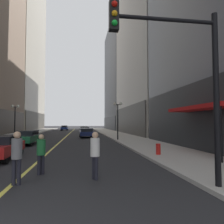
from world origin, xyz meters
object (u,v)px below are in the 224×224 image
object	(u,v)px
car_navy	(86,132)
car_grey	(85,130)
fire_hydrant_right	(158,150)
pedestrian_in_grey_suit	(17,154)
pedestrian_in_green_parka	(41,151)
street_lamp_left_far	(15,114)
car_blue	(65,128)
car_red	(0,146)
traffic_light_near_right	(184,68)
car_black	(84,129)
car_green	(27,137)
pedestrian_in_white_shirt	(95,152)
street_lamp_right_mid	(118,112)

from	to	relation	value
car_navy	car_grey	bearing A→B (deg)	90.29
car_navy	fire_hydrant_right	bearing A→B (deg)	-77.45
pedestrian_in_grey_suit	pedestrian_in_green_parka	xyz separation A→B (m)	(0.53, 1.39, -0.11)
street_lamp_left_far	car_blue	bearing A→B (deg)	82.38
car_navy	car_blue	distance (m)	30.04
pedestrian_in_grey_suit	fire_hydrant_right	distance (m)	8.36
car_navy	pedestrian_in_grey_suit	bearing A→B (deg)	-97.02
car_red	car_navy	xyz separation A→B (m)	(5.27, 17.12, -0.00)
pedestrian_in_grey_suit	traffic_light_near_right	bearing A→B (deg)	-16.38
car_navy	car_black	bearing A→B (deg)	90.14
car_red	fire_hydrant_right	world-z (taller)	car_red
car_green	car_grey	size ratio (longest dim) A/B	1.08
pedestrian_in_white_shirt	street_lamp_left_far	bearing A→B (deg)	113.05
car_grey	pedestrian_in_white_shirt	distance (m)	32.92
car_black	street_lamp_right_mid	size ratio (longest dim) A/B	0.98
traffic_light_near_right	car_blue	bearing A→B (deg)	98.14
car_grey	fire_hydrant_right	world-z (taller)	car_grey
car_blue	street_lamp_right_mid	distance (m)	36.87
car_grey	car_black	world-z (taller)	same
pedestrian_in_white_shirt	traffic_light_near_right	distance (m)	4.19
car_navy	pedestrian_in_green_parka	world-z (taller)	pedestrian_in_green_parka
car_grey	traffic_light_near_right	bearing A→B (deg)	-85.96
car_green	fire_hydrant_right	distance (m)	13.20
car_black	traffic_light_near_right	world-z (taller)	traffic_light_near_right
car_red	car_navy	world-z (taller)	same
car_grey	street_lamp_right_mid	world-z (taller)	street_lamp_right_mid
traffic_light_near_right	street_lamp_right_mid	distance (m)	18.07
car_black	street_lamp_right_mid	world-z (taller)	street_lamp_right_mid
car_blue	street_lamp_left_far	xyz separation A→B (m)	(-4.06, -30.31, 2.54)
car_red	pedestrian_in_white_shirt	world-z (taller)	pedestrian_in_white_shirt
car_green	pedestrian_in_grey_suit	size ratio (longest dim) A/B	2.67
pedestrian_in_green_parka	pedestrian_in_white_shirt	bearing A→B (deg)	-26.54
car_navy	car_grey	distance (m)	10.59
car_green	traffic_light_near_right	distance (m)	17.62
car_red	pedestrian_in_white_shirt	xyz separation A→B (m)	(5.11, -5.20, 0.29)
pedestrian_in_grey_suit	fire_hydrant_right	bearing A→B (deg)	36.00
pedestrian_in_white_shirt	car_red	bearing A→B (deg)	134.48
car_black	fire_hydrant_right	size ratio (longest dim) A/B	5.45
pedestrian_in_white_shirt	fire_hydrant_right	distance (m)	6.17
car_green	car_navy	bearing A→B (deg)	56.78
car_grey	street_lamp_left_far	bearing A→B (deg)	-129.36
traffic_light_near_right	fire_hydrant_right	distance (m)	7.41
car_red	traffic_light_near_right	xyz separation A→B (m)	(7.67, -7.07, 3.02)
car_black	car_blue	world-z (taller)	same
car_red	street_lamp_right_mid	xyz separation A→B (m)	(8.72, 10.96, 2.54)
car_grey	car_black	distance (m)	8.73
pedestrian_in_white_shirt	car_navy	bearing A→B (deg)	89.59
car_navy	street_lamp_left_far	bearing A→B (deg)	-175.49
car_green	fire_hydrant_right	size ratio (longest dim) A/B	5.93
pedestrian_in_white_shirt	traffic_light_near_right	size ratio (longest dim) A/B	0.31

